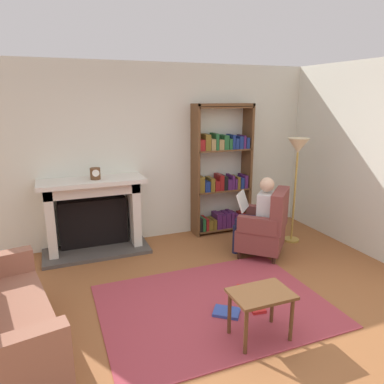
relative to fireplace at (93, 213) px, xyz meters
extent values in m
plane|color=#975A31|center=(1.00, -2.30, -0.58)|extent=(14.00, 14.00, 0.00)
cube|color=silver|center=(1.00, 0.25, 0.77)|extent=(5.60, 0.10, 2.70)
cube|color=silver|center=(3.65, -1.05, 0.77)|extent=(0.10, 5.20, 2.70)
cube|color=#A43A45|center=(1.00, -2.00, -0.57)|extent=(2.40, 1.80, 0.01)
cube|color=#4C4742|center=(0.00, -0.12, -0.55)|extent=(1.49, 0.64, 0.05)
cube|color=black|center=(0.00, 0.10, -0.18)|extent=(0.97, 0.20, 0.70)
cube|color=silver|center=(-0.59, -0.02, -0.06)|extent=(0.12, 0.44, 1.03)
cube|color=silver|center=(0.59, -0.02, -0.06)|extent=(0.12, 0.44, 1.03)
cube|color=silver|center=(0.00, -0.02, 0.37)|extent=(1.29, 0.44, 0.16)
cube|color=silver|center=(0.00, -0.08, 0.48)|extent=(1.45, 0.56, 0.06)
cylinder|color=brown|center=(0.05, -0.10, 0.59)|extent=(0.14, 0.14, 0.16)
cylinder|color=white|center=(0.05, -0.16, 0.61)|extent=(0.10, 0.01, 0.10)
cube|color=brown|center=(1.61, 0.04, 0.47)|extent=(0.04, 0.32, 2.10)
cube|color=brown|center=(2.54, 0.04, 0.47)|extent=(0.04, 0.32, 2.10)
cube|color=brown|center=(2.07, 0.04, 1.50)|extent=(0.97, 0.32, 0.04)
cube|color=brown|center=(2.07, 0.04, -0.52)|extent=(0.93, 0.32, 0.02)
cube|color=black|center=(1.66, 0.03, -0.39)|extent=(0.05, 0.26, 0.23)
cube|color=#1E592D|center=(1.72, 0.03, -0.40)|extent=(0.05, 0.26, 0.21)
cube|color=maroon|center=(1.78, 0.03, -0.41)|extent=(0.05, 0.26, 0.20)
cube|color=brown|center=(1.84, 0.03, -0.42)|extent=(0.08, 0.26, 0.16)
cube|color=brown|center=(1.92, 0.03, -0.42)|extent=(0.05, 0.26, 0.17)
cube|color=#4C1E59|center=(1.99, 0.03, -0.38)|extent=(0.08, 0.26, 0.26)
cube|color=#4C1E59|center=(2.07, 0.03, -0.39)|extent=(0.07, 0.26, 0.24)
cube|color=#4C1E59|center=(2.16, 0.03, -0.38)|extent=(0.08, 0.26, 0.25)
cube|color=#4C1E59|center=(2.24, 0.03, -0.38)|extent=(0.06, 0.26, 0.26)
cube|color=#4C1E59|center=(2.31, 0.03, -0.39)|extent=(0.06, 0.26, 0.23)
cube|color=brown|center=(2.38, 0.03, -0.43)|extent=(0.07, 0.26, 0.16)
cube|color=maroon|center=(2.47, 0.03, -0.40)|extent=(0.08, 0.26, 0.21)
cube|color=brown|center=(2.07, 0.04, 0.14)|extent=(0.93, 0.32, 0.02)
cube|color=brown|center=(1.68, 0.03, 0.28)|extent=(0.08, 0.26, 0.25)
cube|color=navy|center=(1.77, 0.03, 0.24)|extent=(0.09, 0.26, 0.16)
cube|color=brown|center=(1.86, 0.03, 0.26)|extent=(0.07, 0.26, 0.21)
cube|color=maroon|center=(1.94, 0.03, 0.23)|extent=(0.08, 0.26, 0.16)
cube|color=maroon|center=(2.02, 0.03, 0.28)|extent=(0.07, 0.26, 0.25)
cube|color=black|center=(2.09, 0.03, 0.27)|extent=(0.07, 0.26, 0.23)
cube|color=#4C1E59|center=(2.17, 0.03, 0.24)|extent=(0.08, 0.26, 0.17)
cube|color=#4C1E59|center=(2.23, 0.03, 0.27)|extent=(0.04, 0.26, 0.23)
cube|color=#4C1E59|center=(2.28, 0.03, 0.24)|extent=(0.04, 0.26, 0.17)
cube|color=brown|center=(2.33, 0.03, 0.25)|extent=(0.05, 0.26, 0.20)
cube|color=navy|center=(2.40, 0.03, 0.24)|extent=(0.06, 0.26, 0.17)
cube|color=#4C1E59|center=(2.47, 0.03, 0.26)|extent=(0.06, 0.26, 0.21)
cube|color=brown|center=(2.07, 0.04, 0.80)|extent=(0.93, 0.32, 0.02)
cube|color=maroon|center=(1.68, 0.03, 0.90)|extent=(0.08, 0.26, 0.17)
cube|color=brown|center=(1.77, 0.03, 0.94)|extent=(0.09, 0.26, 0.25)
cube|color=#997F4C|center=(1.86, 0.03, 0.90)|extent=(0.08, 0.26, 0.17)
cube|color=#1E592D|center=(1.93, 0.03, 0.94)|extent=(0.05, 0.26, 0.26)
cube|color=#997F4C|center=(2.00, 0.03, 0.90)|extent=(0.08, 0.26, 0.16)
cube|color=#1E592D|center=(2.09, 0.03, 0.93)|extent=(0.08, 0.26, 0.22)
cube|color=#1E592D|center=(2.16, 0.03, 0.90)|extent=(0.05, 0.26, 0.17)
cube|color=navy|center=(2.22, 0.03, 0.93)|extent=(0.05, 0.26, 0.22)
cube|color=navy|center=(2.28, 0.03, 0.90)|extent=(0.06, 0.26, 0.17)
cube|color=navy|center=(2.35, 0.03, 0.91)|extent=(0.07, 0.26, 0.20)
cube|color=#4C1E59|center=(2.41, 0.03, 0.92)|extent=(0.04, 0.26, 0.21)
cube|color=navy|center=(2.47, 0.03, 0.90)|extent=(0.06, 0.26, 0.17)
cube|color=brown|center=(2.07, 0.04, 1.46)|extent=(0.93, 0.32, 0.02)
cylinder|color=#331E14|center=(2.18, -0.69, -0.52)|extent=(0.05, 0.05, 0.12)
cylinder|color=#331E14|center=(1.83, -1.06, -0.52)|extent=(0.05, 0.05, 0.12)
cylinder|color=#331E14|center=(2.53, -1.02, -0.52)|extent=(0.05, 0.05, 0.12)
cylinder|color=#331E14|center=(2.18, -1.39, -0.52)|extent=(0.05, 0.05, 0.12)
cube|color=brown|center=(2.18, -1.04, -0.31)|extent=(0.88, 0.88, 0.30)
cube|color=brown|center=(2.35, -1.20, 0.12)|extent=(0.56, 0.58, 0.55)
cube|color=brown|center=(2.36, -0.84, -0.05)|extent=(0.48, 0.46, 0.22)
cube|color=brown|center=(1.99, -1.23, -0.05)|extent=(0.48, 0.46, 0.22)
cube|color=silver|center=(2.22, -1.07, 0.09)|extent=(0.37, 0.37, 0.50)
sphere|color=#D8AD8C|center=(2.22, -1.07, 0.46)|extent=(0.20, 0.20, 0.20)
cube|color=#191E3F|center=(2.12, -0.88, -0.11)|extent=(0.37, 0.36, 0.12)
cube|color=#191E3F|center=(2.01, -0.99, -0.11)|extent=(0.37, 0.36, 0.12)
cylinder|color=#191E3F|center=(1.99, -0.75, -0.37)|extent=(0.10, 0.10, 0.42)
cylinder|color=#191E3F|center=(1.88, -0.86, -0.37)|extent=(0.10, 0.10, 0.42)
cube|color=white|center=(1.98, -0.84, 0.19)|extent=(0.33, 0.34, 0.25)
cube|color=#9C634D|center=(-0.98, -2.01, -0.38)|extent=(1.00, 1.80, 0.40)
cube|color=#9C634D|center=(-0.84, -2.76, -0.06)|extent=(0.72, 0.29, 0.24)
cube|color=brown|center=(1.17, -2.64, -0.12)|extent=(0.56, 0.39, 0.03)
cylinder|color=brown|center=(0.93, -2.80, -0.36)|extent=(0.04, 0.04, 0.44)
cylinder|color=brown|center=(1.41, -2.80, -0.36)|extent=(0.04, 0.04, 0.44)
cylinder|color=brown|center=(0.93, -2.49, -0.36)|extent=(0.04, 0.04, 0.44)
cylinder|color=brown|center=(1.41, -2.49, -0.36)|extent=(0.04, 0.04, 0.44)
cube|color=red|center=(1.39, -2.24, -0.55)|extent=(0.18, 0.22, 0.03)
cube|color=#334CA5|center=(1.05, -2.20, -0.55)|extent=(0.34, 0.32, 0.03)
cube|color=red|center=(1.40, -1.92, -0.55)|extent=(0.35, 0.35, 0.04)
cylinder|color=#B7933F|center=(2.92, -0.77, -0.56)|extent=(0.24, 0.24, 0.03)
cylinder|color=#B7933F|center=(2.92, -0.77, 0.14)|extent=(0.03, 0.03, 1.37)
cone|color=beige|center=(2.92, -0.77, 0.93)|extent=(0.32, 0.32, 0.22)
camera|label=1|loc=(-0.50, -5.15, 1.62)|focal=33.79mm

